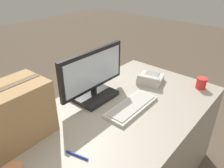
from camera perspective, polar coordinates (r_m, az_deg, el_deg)
name	(u,v)px	position (r m, az deg, el deg)	size (l,w,h in m)	color
office_desk	(109,159)	(1.67, -0.80, -18.99)	(1.80, 0.90, 0.74)	#A89E8E
monitor	(93,78)	(1.55, -4.92, 1.55)	(0.58, 0.24, 0.37)	black
keyboard	(132,107)	(1.51, 5.15, -5.90)	(0.42, 0.17, 0.03)	beige
desk_phone	(150,79)	(1.84, 9.97, 1.31)	(0.24, 0.23, 0.08)	beige
paper_cup_right	(201,83)	(1.86, 22.28, 0.24)	(0.08, 0.08, 0.09)	red
cardboard_box	(13,114)	(1.29, -24.37, -7.13)	(0.39, 0.26, 0.33)	tan
pen_marker	(77,155)	(1.19, -9.15, -17.89)	(0.05, 0.13, 0.01)	#1933B2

